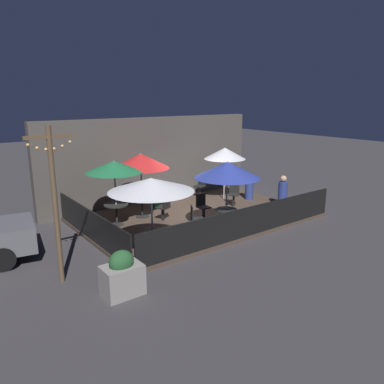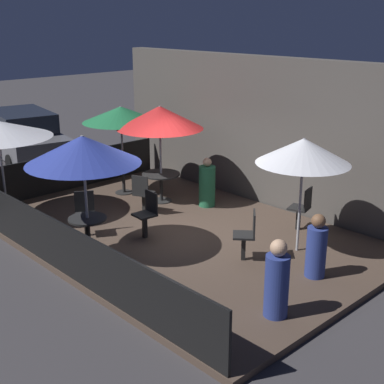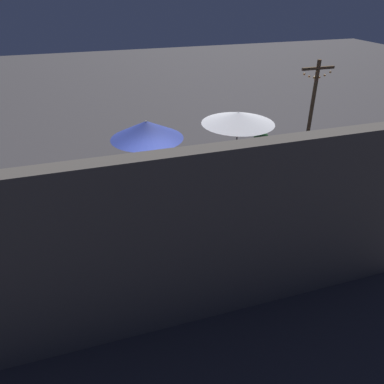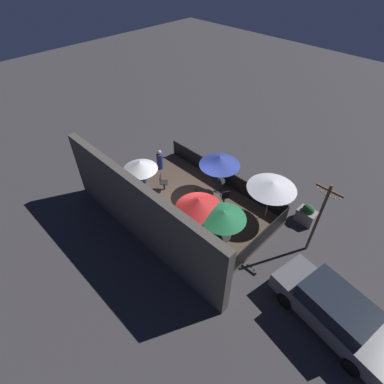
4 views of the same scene
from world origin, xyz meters
name	(u,v)px [view 2 (image 2 of 4)]	position (x,y,z in m)	size (l,w,h in m)	color
ground_plane	(175,237)	(0.00, 0.00, 0.00)	(60.00, 60.00, 0.00)	#383538
patio_deck	(175,234)	(0.00, 0.00, 0.06)	(8.27, 5.45, 0.12)	#47382D
building_wall	(268,134)	(0.00, 2.96, 1.78)	(9.87, 0.36, 3.57)	#4C4742
fence_front	(60,247)	(0.00, -2.68, 0.59)	(8.07, 0.05, 0.95)	black
fence_side_left	(71,171)	(-4.09, 0.00, 0.59)	(0.05, 5.25, 0.95)	black
patio_umbrella_0	(160,117)	(-1.70, 1.05, 2.18)	(2.04, 2.04, 2.33)	#B2B2B7
patio_umbrella_1	(121,114)	(-2.85, 0.78, 2.14)	(1.90, 1.90, 2.22)	#B2B2B7
patio_umbrella_2	(83,150)	(-0.28, -1.93, 2.16)	(2.08, 2.08, 2.30)	#B2B2B7
patio_umbrella_3	(303,151)	(2.32, 1.09, 2.09)	(1.74, 1.74, 2.21)	#B2B2B7
dining_table_0	(161,179)	(-1.70, 1.05, 0.68)	(0.92, 0.92, 0.70)	black
dining_table_1	(123,171)	(-2.85, 0.78, 0.70)	(0.82, 0.82, 0.73)	black
dining_table_2	(88,226)	(-0.28, -1.93, 0.69)	(0.72, 0.72, 0.74)	black
patio_chair_0	(85,212)	(-1.16, -1.44, 0.61)	(0.55, 0.55, 0.91)	black
patio_chair_1	(247,234)	(1.93, 0.06, 0.64)	(0.56, 0.56, 0.95)	black
patio_chair_2	(143,193)	(-1.30, 0.17, 0.63)	(0.53, 0.53, 0.94)	black
patio_chair_3	(302,207)	(1.75, 1.99, 0.64)	(0.49, 0.49, 0.94)	black
patio_chair_4	(147,213)	(-0.19, -0.59, 0.65)	(0.43, 0.43, 0.95)	black
patron_0	(207,185)	(-0.69, 1.63, 0.64)	(0.41, 0.41, 1.18)	#236642
patron_1	(316,249)	(3.17, 0.43, 0.64)	(0.49, 0.49, 1.15)	navy
patron_2	(277,282)	(3.50, -1.09, 0.68)	(0.48, 0.48, 1.24)	navy
parked_car_0	(23,136)	(-7.89, 0.60, 0.85)	(4.75, 2.46, 1.62)	#5B5B60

